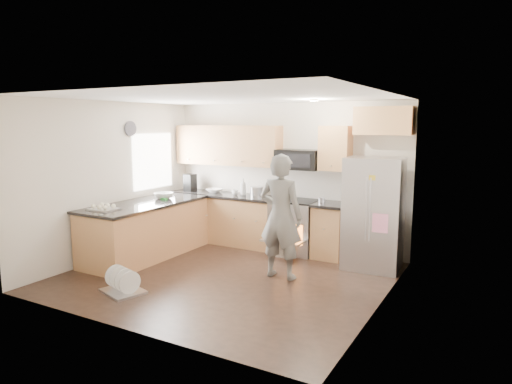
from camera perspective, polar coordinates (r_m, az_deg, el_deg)
The scene contains 8 objects.
ground at distance 6.85m, azimuth -3.80°, elevation -10.52°, with size 4.50×4.50×0.00m, color black.
room_shell at distance 6.54m, azimuth -4.14°, elevation 3.60°, with size 4.54×4.04×2.62m.
back_cabinet_run at distance 8.37m, azimuth -0.76°, elevation -0.18°, with size 4.45×0.64×2.50m.
peninsula at distance 7.95m, azimuth -13.55°, elevation -4.56°, with size 0.96×2.36×1.03m.
stove_range at distance 7.96m, azimuth 4.92°, elevation -2.78°, with size 0.76×0.97×1.79m.
refrigerator at distance 7.23m, azimuth 14.46°, elevation -2.64°, with size 0.88×0.70×1.73m.
person at distance 6.60m, azimuth 3.11°, elevation -3.08°, with size 0.66×0.43×1.82m, color slate.
dish_rack at distance 6.47m, azimuth -16.30°, elevation -11.19°, with size 0.65×0.58×0.34m.
Camera 1 is at (3.53, -5.43, 2.24)m, focal length 32.00 mm.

